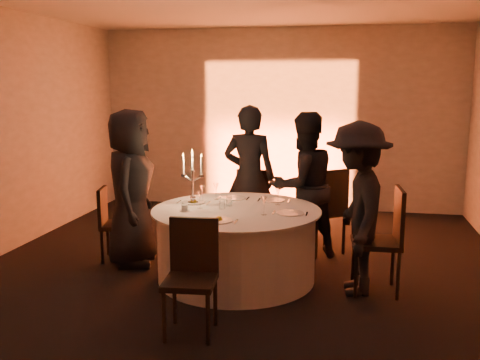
% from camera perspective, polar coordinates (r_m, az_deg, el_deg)
% --- Properties ---
extents(floor, '(7.00, 7.00, 0.00)m').
position_cam_1_polar(floor, '(5.91, -0.39, -10.42)').
color(floor, black).
rests_on(floor, ground).
extents(wall_back, '(7.00, 0.00, 7.00)m').
position_cam_1_polar(wall_back, '(9.00, 4.18, 6.48)').
color(wall_back, '#A7A39B').
rests_on(wall_back, floor).
extents(wall_front, '(7.00, 0.00, 7.00)m').
position_cam_1_polar(wall_front, '(2.30, -18.64, -4.97)').
color(wall_front, '#A7A39B').
rests_on(wall_front, floor).
extents(uplighter_fixture, '(0.25, 0.12, 0.10)m').
position_cam_1_polar(uplighter_fixture, '(8.92, 3.81, -2.98)').
color(uplighter_fixture, black).
rests_on(uplighter_fixture, floor).
extents(banquet_table, '(1.80, 1.80, 0.77)m').
position_cam_1_polar(banquet_table, '(5.78, -0.39, -6.85)').
color(banquet_table, black).
rests_on(banquet_table, floor).
extents(chair_left, '(0.46, 0.46, 0.87)m').
position_cam_1_polar(chair_left, '(6.56, -13.53, -4.13)').
color(chair_left, black).
rests_on(chair_left, floor).
extents(chair_back_left, '(0.44, 0.44, 0.98)m').
position_cam_1_polar(chair_back_left, '(7.15, 1.54, -2.14)').
color(chair_back_left, black).
rests_on(chair_back_left, floor).
extents(chair_back_right, '(0.66, 0.66, 1.07)m').
position_cam_1_polar(chair_back_right, '(6.62, 9.13, -2.76)').
color(chair_back_right, black).
rests_on(chair_back_right, floor).
extents(chair_right, '(0.50, 0.50, 1.07)m').
position_cam_1_polar(chair_right, '(5.54, 15.27, -5.56)').
color(chair_right, black).
rests_on(chair_right, floor).
extents(chair_front, '(0.45, 0.45, 0.96)m').
position_cam_1_polar(chair_front, '(4.58, -5.16, -9.45)').
color(chair_front, black).
rests_on(chair_front, floor).
extents(guest_left, '(0.73, 0.97, 1.81)m').
position_cam_1_polar(guest_left, '(6.27, -11.60, -0.83)').
color(guest_left, black).
rests_on(guest_left, floor).
extents(guest_back_left, '(0.69, 0.48, 1.83)m').
position_cam_1_polar(guest_back_left, '(6.79, 1.00, 0.31)').
color(guest_back_left, black).
rests_on(guest_back_left, floor).
extents(guest_back_right, '(1.09, 1.04, 1.76)m').
position_cam_1_polar(guest_back_right, '(6.41, 6.77, -0.64)').
color(guest_back_right, black).
rests_on(guest_back_right, floor).
extents(guest_right, '(0.75, 1.18, 1.73)m').
position_cam_1_polar(guest_right, '(5.43, 12.37, -2.98)').
color(guest_right, black).
rests_on(guest_right, floor).
extents(plate_left, '(0.36, 0.26, 0.08)m').
position_cam_1_polar(plate_left, '(5.99, -4.98, -2.30)').
color(plate_left, white).
rests_on(plate_left, banquet_table).
extents(plate_back_left, '(0.36, 0.29, 0.01)m').
position_cam_1_polar(plate_back_left, '(6.21, -0.71, -1.92)').
color(plate_back_left, white).
rests_on(plate_back_left, banquet_table).
extents(plate_back_right, '(0.35, 0.25, 0.01)m').
position_cam_1_polar(plate_back_right, '(6.09, 3.62, -2.17)').
color(plate_back_right, white).
rests_on(plate_back_right, banquet_table).
extents(plate_right, '(0.36, 0.28, 0.01)m').
position_cam_1_polar(plate_right, '(5.51, 5.36, -3.53)').
color(plate_right, white).
rests_on(plate_right, banquet_table).
extents(plate_front, '(0.36, 0.27, 0.08)m').
position_cam_1_polar(plate_front, '(5.19, -2.27, -4.24)').
color(plate_front, white).
rests_on(plate_front, banquet_table).
extents(coffee_cup, '(0.11, 0.11, 0.07)m').
position_cam_1_polar(coffee_cup, '(5.63, -5.91, -3.00)').
color(coffee_cup, white).
rests_on(coffee_cup, banquet_table).
extents(candelabra, '(0.26, 0.12, 0.61)m').
position_cam_1_polar(candelabra, '(5.92, -5.07, -0.51)').
color(candelabra, silver).
rests_on(candelabra, banquet_table).
extents(wine_glass_a, '(0.07, 0.07, 0.19)m').
position_cam_1_polar(wine_glass_a, '(6.01, -4.00, -1.07)').
color(wine_glass_a, white).
rests_on(wine_glass_a, banquet_table).
extents(wine_glass_b, '(0.07, 0.07, 0.19)m').
position_cam_1_polar(wine_glass_b, '(5.87, 4.07, -1.34)').
color(wine_glass_b, white).
rests_on(wine_glass_b, banquet_table).
extents(wine_glass_c, '(0.07, 0.07, 0.19)m').
position_cam_1_polar(wine_glass_c, '(5.70, -4.30, -1.70)').
color(wine_glass_c, white).
rests_on(wine_glass_c, banquet_table).
extents(wine_glass_d, '(0.07, 0.07, 0.19)m').
position_cam_1_polar(wine_glass_d, '(5.41, 2.59, -2.33)').
color(wine_glass_d, white).
rests_on(wine_glass_d, banquet_table).
extents(wine_glass_e, '(0.07, 0.07, 0.19)m').
position_cam_1_polar(wine_glass_e, '(6.14, -2.58, -0.81)').
color(wine_glass_e, white).
rests_on(wine_glass_e, banquet_table).
extents(tumbler_a, '(0.07, 0.07, 0.09)m').
position_cam_1_polar(tumbler_a, '(5.68, -1.93, -2.68)').
color(tumbler_a, white).
rests_on(tumbler_a, banquet_table).
extents(tumbler_b, '(0.07, 0.07, 0.09)m').
position_cam_1_polar(tumbler_b, '(5.83, -1.19, -2.34)').
color(tumbler_b, white).
rests_on(tumbler_b, banquet_table).
extents(tumbler_c, '(0.07, 0.07, 0.09)m').
position_cam_1_polar(tumbler_c, '(5.96, -1.13, -2.06)').
color(tumbler_c, white).
rests_on(tumbler_c, banquet_table).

